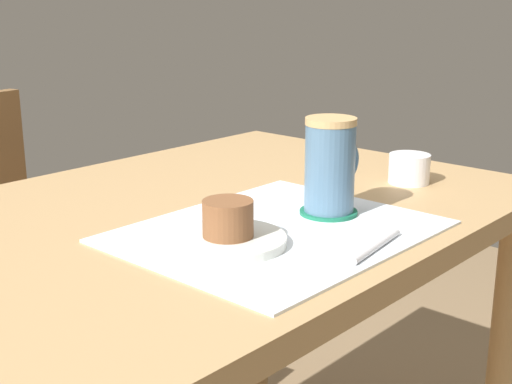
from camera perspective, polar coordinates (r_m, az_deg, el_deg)
dining_table at (r=1.06m, az=-7.31°, el=-6.80°), size 1.19×0.71×0.75m
placemat at (r=0.97m, az=1.76°, el=-3.16°), size 0.41×0.33×0.00m
pastry_plate at (r=0.91m, az=-2.24°, el=-3.90°), size 0.15×0.15×0.01m
pastry at (r=0.90m, az=-2.26°, el=-2.12°), size 0.07×0.07×0.05m
coffee_coaster at (r=1.04m, az=5.82°, el=-1.60°), size 0.08×0.08×0.00m
coffee_mug at (r=1.03m, az=6.00°, el=2.20°), size 0.11×0.07×0.14m
teaspoon at (r=0.91m, az=9.61°, el=-4.28°), size 0.13×0.03×0.01m
sugar_bowl at (r=1.24m, az=12.16°, el=1.84°), size 0.07×0.07×0.05m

